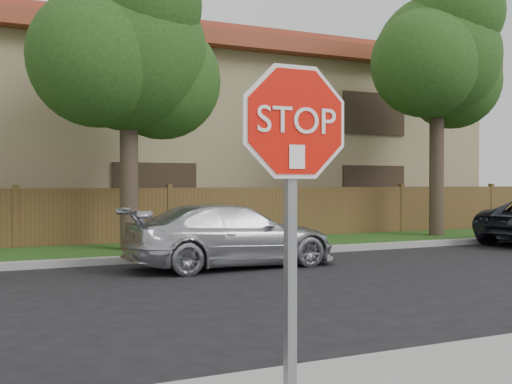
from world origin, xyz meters
name	(u,v)px	position (x,y,z in m)	size (l,w,h in m)	color
far_curb	(23,265)	(0.00, 8.15, 0.07)	(70.00, 0.30, 0.15)	gray
grass_strip	(19,257)	(0.00, 9.80, 0.06)	(70.00, 3.00, 0.12)	#1E4714
fence	(16,220)	(0.00, 11.40, 0.80)	(70.00, 0.12, 1.60)	brown
apartment_building	(8,130)	(0.00, 17.00, 3.53)	(35.20, 9.20, 7.20)	tan
tree_mid	(131,53)	(2.52, 9.57, 4.87)	(4.80, 3.90, 7.35)	#382B21
tree_right	(441,57)	(12.02, 9.57, 5.57)	(4.80, 3.90, 8.20)	#382B21
stop_sign	(294,173)	(1.11, -1.48, 1.83)	(1.01, 0.13, 2.55)	gray
sedan_right	(232,236)	(3.99, 6.71, 0.65)	(1.82, 4.48, 1.30)	silver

